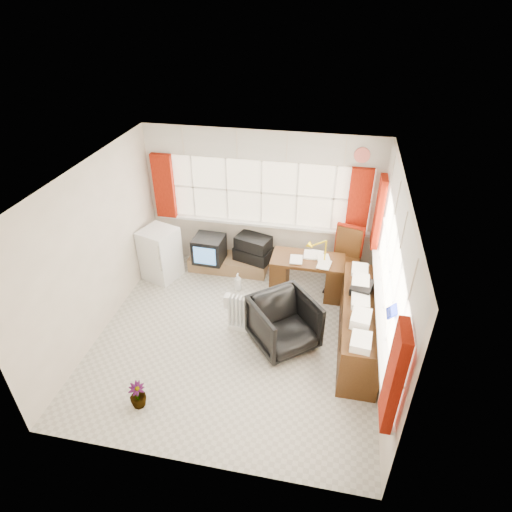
{
  "coord_description": "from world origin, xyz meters",
  "views": [
    {
      "loc": [
        1.2,
        -4.51,
        4.43
      ],
      "look_at": [
        0.19,
        0.55,
        1.11
      ],
      "focal_mm": 30.0,
      "sensor_mm": 36.0,
      "label": 1
    }
  ],
  "objects_px": {
    "mini_fridge": "(160,254)",
    "credenza": "(359,324)",
    "desk_lamp": "(326,246)",
    "office_chair": "(284,323)",
    "desk": "(307,274)",
    "task_chair": "(346,256)",
    "radiator": "(241,316)",
    "crt_tv": "(209,249)",
    "tv_bench": "(229,263)"
  },
  "relations": [
    {
      "from": "task_chair",
      "to": "credenza",
      "type": "bearing_deg",
      "value": -80.65
    },
    {
      "from": "desk_lamp",
      "to": "mini_fridge",
      "type": "height_order",
      "value": "desk_lamp"
    },
    {
      "from": "crt_tv",
      "to": "mini_fridge",
      "type": "distance_m",
      "value": 0.84
    },
    {
      "from": "desk_lamp",
      "to": "office_chair",
      "type": "relative_size",
      "value": 0.49
    },
    {
      "from": "radiator",
      "to": "crt_tv",
      "type": "distance_m",
      "value": 1.64
    },
    {
      "from": "radiator",
      "to": "tv_bench",
      "type": "distance_m",
      "value": 1.62
    },
    {
      "from": "credenza",
      "to": "tv_bench",
      "type": "height_order",
      "value": "credenza"
    },
    {
      "from": "desk",
      "to": "crt_tv",
      "type": "bearing_deg",
      "value": 171.4
    },
    {
      "from": "radiator",
      "to": "credenza",
      "type": "height_order",
      "value": "credenza"
    },
    {
      "from": "office_chair",
      "to": "credenza",
      "type": "distance_m",
      "value": 1.05
    },
    {
      "from": "tv_bench",
      "to": "crt_tv",
      "type": "xyz_separation_m",
      "value": [
        -0.3,
        -0.15,
        0.36
      ]
    },
    {
      "from": "desk_lamp",
      "to": "radiator",
      "type": "bearing_deg",
      "value": -136.89
    },
    {
      "from": "office_chair",
      "to": "radiator",
      "type": "bearing_deg",
      "value": 124.48
    },
    {
      "from": "radiator",
      "to": "tv_bench",
      "type": "bearing_deg",
      "value": 111.22
    },
    {
      "from": "credenza",
      "to": "tv_bench",
      "type": "relative_size",
      "value": 1.43
    },
    {
      "from": "crt_tv",
      "to": "mini_fridge",
      "type": "bearing_deg",
      "value": -160.05
    },
    {
      "from": "credenza",
      "to": "tv_bench",
      "type": "distance_m",
      "value": 2.75
    },
    {
      "from": "desk_lamp",
      "to": "office_chair",
      "type": "distance_m",
      "value": 1.45
    },
    {
      "from": "credenza",
      "to": "mini_fridge",
      "type": "bearing_deg",
      "value": 162.23
    },
    {
      "from": "desk",
      "to": "tv_bench",
      "type": "bearing_deg",
      "value": 163.92
    },
    {
      "from": "radiator",
      "to": "credenza",
      "type": "bearing_deg",
      "value": -0.49
    },
    {
      "from": "credenza",
      "to": "radiator",
      "type": "bearing_deg",
      "value": 179.51
    },
    {
      "from": "desk",
      "to": "crt_tv",
      "type": "distance_m",
      "value": 1.77
    },
    {
      "from": "radiator",
      "to": "crt_tv",
      "type": "bearing_deg",
      "value": 123.24
    },
    {
      "from": "desk_lamp",
      "to": "mini_fridge",
      "type": "bearing_deg",
      "value": 179.68
    },
    {
      "from": "desk_lamp",
      "to": "radiator",
      "type": "height_order",
      "value": "desk_lamp"
    },
    {
      "from": "office_chair",
      "to": "crt_tv",
      "type": "distance_m",
      "value": 2.19
    },
    {
      "from": "task_chair",
      "to": "office_chair",
      "type": "xyz_separation_m",
      "value": [
        -0.8,
        -1.59,
        -0.22
      ]
    },
    {
      "from": "desk",
      "to": "office_chair",
      "type": "height_order",
      "value": "office_chair"
    },
    {
      "from": "desk",
      "to": "task_chair",
      "type": "bearing_deg",
      "value": 27.2
    },
    {
      "from": "office_chair",
      "to": "crt_tv",
      "type": "xyz_separation_m",
      "value": [
        -1.55,
        1.55,
        0.1
      ]
    },
    {
      "from": "desk",
      "to": "task_chair",
      "type": "height_order",
      "value": "task_chair"
    },
    {
      "from": "tv_bench",
      "to": "desk_lamp",
      "type": "bearing_deg",
      "value": -14.94
    },
    {
      "from": "desk",
      "to": "desk_lamp",
      "type": "height_order",
      "value": "desk_lamp"
    },
    {
      "from": "desk",
      "to": "office_chair",
      "type": "bearing_deg",
      "value": -98.8
    },
    {
      "from": "desk_lamp",
      "to": "mini_fridge",
      "type": "xyz_separation_m",
      "value": [
        -2.8,
        0.02,
        -0.5
      ]
    },
    {
      "from": "tv_bench",
      "to": "task_chair",
      "type": "bearing_deg",
      "value": -3.01
    },
    {
      "from": "desk",
      "to": "radiator",
      "type": "height_order",
      "value": "desk"
    },
    {
      "from": "credenza",
      "to": "task_chair",
      "type": "bearing_deg",
      "value": 99.35
    },
    {
      "from": "radiator",
      "to": "crt_tv",
      "type": "xyz_separation_m",
      "value": [
        -0.89,
        1.35,
        0.24
      ]
    },
    {
      "from": "office_chair",
      "to": "tv_bench",
      "type": "relative_size",
      "value": 0.6
    },
    {
      "from": "task_chair",
      "to": "credenza",
      "type": "relative_size",
      "value": 0.56
    },
    {
      "from": "credenza",
      "to": "mini_fridge",
      "type": "distance_m",
      "value": 3.54
    },
    {
      "from": "task_chair",
      "to": "mini_fridge",
      "type": "distance_m",
      "value": 3.16
    },
    {
      "from": "desk_lamp",
      "to": "tv_bench",
      "type": "distance_m",
      "value": 1.95
    },
    {
      "from": "mini_fridge",
      "to": "credenza",
      "type": "bearing_deg",
      "value": -17.77
    },
    {
      "from": "task_chair",
      "to": "office_chair",
      "type": "relative_size",
      "value": 1.34
    },
    {
      "from": "task_chair",
      "to": "credenza",
      "type": "xyz_separation_m",
      "value": [
        0.23,
        -1.41,
        -0.2
      ]
    },
    {
      "from": "task_chair",
      "to": "tv_bench",
      "type": "relative_size",
      "value": 0.81
    },
    {
      "from": "desk",
      "to": "office_chair",
      "type": "relative_size",
      "value": 1.4
    }
  ]
}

